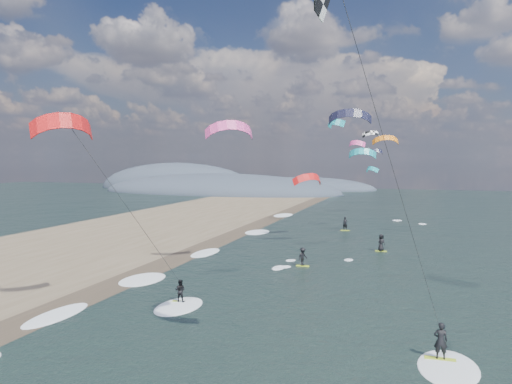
% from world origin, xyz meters
% --- Properties ---
extents(wet_sand_strip, '(3.00, 240.00, 0.00)m').
position_xyz_m(wet_sand_strip, '(-12.00, 10.00, 0.00)').
color(wet_sand_strip, '#382D23').
rests_on(wet_sand_strip, ground).
extents(coastal_hills, '(80.00, 41.00, 15.00)m').
position_xyz_m(coastal_hills, '(-44.84, 107.86, 0.00)').
color(coastal_hills, '#3D4756').
rests_on(coastal_hills, ground).
extents(kitesurfer_near_a, '(7.77, 9.31, 16.46)m').
position_xyz_m(kitesurfer_near_a, '(6.54, 1.24, 12.47)').
color(kitesurfer_near_a, '#AFCE24').
rests_on(kitesurfer_near_a, ground).
extents(kitesurfer_near_b, '(6.65, 8.97, 12.26)m').
position_xyz_m(kitesurfer_near_b, '(-7.79, 6.47, 7.31)').
color(kitesurfer_near_b, '#AFCE24').
rests_on(kitesurfer_near_b, ground).
extents(far_kitesurfers, '(6.89, 22.30, 1.71)m').
position_xyz_m(far_kitesurfers, '(1.56, 30.82, 0.82)').
color(far_kitesurfers, '#AFCE24').
rests_on(far_kitesurfers, ground).
extents(bg_kite_field, '(12.97, 76.78, 8.00)m').
position_xyz_m(bg_kite_field, '(-0.15, 51.33, 11.20)').
color(bg_kite_field, teal).
rests_on(bg_kite_field, ground).
extents(shoreline_surf, '(2.40, 79.40, 0.11)m').
position_xyz_m(shoreline_surf, '(-10.80, 14.75, 0.00)').
color(shoreline_surf, white).
rests_on(shoreline_surf, ground).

